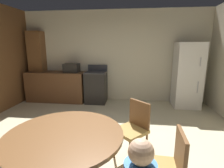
{
  "coord_description": "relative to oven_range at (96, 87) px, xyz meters",
  "views": [
    {
      "loc": [
        0.55,
        -2.18,
        1.66
      ],
      "look_at": [
        0.16,
        1.17,
        0.91
      ],
      "focal_mm": 27.41,
      "sensor_mm": 36.0,
      "label": 1
    }
  ],
  "objects": [
    {
      "name": "ground_plane",
      "position": [
        0.5,
        -2.69,
        -0.47
      ],
      "size": [
        14.0,
        14.0,
        0.0
      ],
      "primitive_type": "plane",
      "color": "beige"
    },
    {
      "name": "wall_back",
      "position": [
        0.5,
        0.4,
        0.88
      ],
      "size": [
        5.8,
        0.12,
        2.7
      ],
      "primitive_type": "cube",
      "color": "beige",
      "rests_on": "ground"
    },
    {
      "name": "kitchen_counter",
      "position": [
        -1.23,
        -0.0,
        -0.02
      ],
      "size": [
        1.75,
        0.6,
        0.9
      ],
      "primitive_type": "cube",
      "color": "brown",
      "rests_on": "ground"
    },
    {
      "name": "pantry_column",
      "position": [
        -1.88,
        0.18,
        0.58
      ],
      "size": [
        0.44,
        0.36,
        2.1
      ],
      "primitive_type": "cube",
      "color": "brown",
      "rests_on": "ground"
    },
    {
      "name": "oven_range",
      "position": [
        0.0,
        0.0,
        0.0
      ],
      "size": [
        0.6,
        0.6,
        1.1
      ],
      "color": "black",
      "rests_on": "ground"
    },
    {
      "name": "refrigerator",
      "position": [
        2.56,
        -0.05,
        0.41
      ],
      "size": [
        0.68,
        0.68,
        1.76
      ],
      "color": "white",
      "rests_on": "ground"
    },
    {
      "name": "microwave",
      "position": [
        -0.73,
        -0.0,
        0.56
      ],
      "size": [
        0.44,
        0.32,
        0.26
      ],
      "primitive_type": "cube",
      "color": "black",
      "rests_on": "kitchen_counter"
    },
    {
      "name": "dining_table",
      "position": [
        0.36,
        -3.29,
        0.14
      ],
      "size": [
        1.25,
        1.25,
        0.76
      ],
      "color": "brown",
      "rests_on": "ground"
    },
    {
      "name": "chair_northeast",
      "position": [
        1.1,
        -2.52,
        0.03
      ],
      "size": [
        0.57,
        0.57,
        0.87
      ],
      "rotation": [
        0.0,
        0.0,
        3.94
      ],
      "color": "brown",
      "rests_on": "ground"
    },
    {
      "name": "chair_east",
      "position": [
        1.42,
        -3.35,
        0.03
      ],
      "size": [
        0.42,
        0.42,
        0.87
      ],
      "rotation": [
        0.0,
        0.0,
        3.08
      ],
      "color": "brown",
      "rests_on": "ground"
    }
  ]
}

